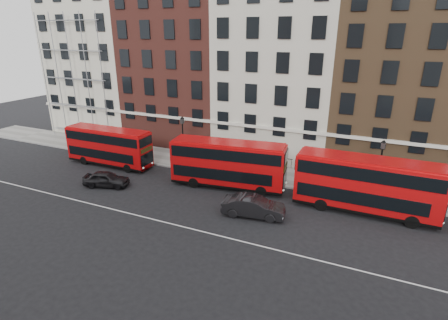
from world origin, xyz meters
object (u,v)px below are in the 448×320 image
at_px(bus_c, 365,184).
at_px(car_rear, 106,179).
at_px(bus_a, 109,146).
at_px(car_front, 254,206).
at_px(bus_b, 228,163).

height_order(bus_c, car_rear, bus_c).
bearing_deg(bus_a, car_front, -13.61).
xyz_separation_m(car_rear, car_front, (14.50, 0.32, 0.09)).
bearing_deg(car_rear, bus_b, -84.02).
distance_m(bus_c, car_front, 8.98).
distance_m(bus_b, bus_c, 11.83).
bearing_deg(bus_a, bus_b, -0.44).
xyz_separation_m(bus_c, car_rear, (-22.25, -4.55, -1.73)).
height_order(bus_c, car_front, bus_c).
distance_m(bus_b, car_front, 6.07).
xyz_separation_m(bus_c, car_front, (-7.76, -4.22, -1.64)).
bearing_deg(bus_a, bus_c, -0.42).
bearing_deg(car_front, bus_a, 67.46).
bearing_deg(bus_b, bus_a, 172.71).
relative_size(bus_b, car_front, 2.17).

